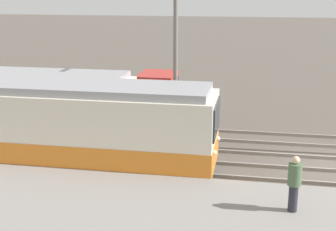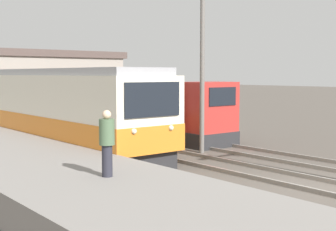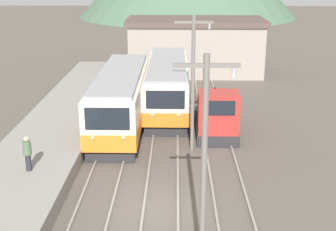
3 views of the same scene
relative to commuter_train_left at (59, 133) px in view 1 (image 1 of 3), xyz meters
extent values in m
plane|color=#564F47|center=(2.60, -10.44, -1.67)|extent=(200.00, 200.00, 0.00)
cube|color=gray|center=(2.08, -10.44, -1.60)|extent=(0.10, 60.00, 0.14)
cube|color=gray|center=(3.52, -10.44, -1.60)|extent=(0.10, 60.00, 0.14)
cube|color=gray|center=(5.08, -10.44, -1.60)|extent=(0.10, 60.00, 0.14)
cube|color=gray|center=(6.52, -10.44, -1.60)|extent=(0.10, 60.00, 0.14)
cube|color=#28282B|center=(0.00, 0.01, -1.32)|extent=(2.58, 11.30, 0.70)
cube|color=silver|center=(0.00, 0.01, 0.33)|extent=(2.80, 11.77, 2.61)
cube|color=orange|center=(0.00, 0.01, -0.50)|extent=(2.84, 11.81, 0.94)
cube|color=black|center=(0.00, -5.91, 0.85)|extent=(2.24, 0.06, 1.15)
sphere|color=silver|center=(-0.77, -5.92, -0.14)|extent=(0.18, 0.18, 0.18)
sphere|color=silver|center=(0.77, -5.92, -0.14)|extent=(0.18, 0.18, 0.18)
cube|color=#939399|center=(0.00, 0.01, 1.78)|extent=(2.46, 11.30, 0.28)
cube|color=#28282B|center=(2.80, 3.98, -1.32)|extent=(2.58, 11.44, 0.70)
cube|color=silver|center=(2.80, 3.98, 0.25)|extent=(2.80, 11.92, 2.43)
cube|color=orange|center=(2.80, 3.98, -0.53)|extent=(2.84, 11.96, 0.87)
cube|color=black|center=(2.80, -2.01, 0.73)|extent=(2.24, 0.06, 1.07)
sphere|color=silver|center=(2.03, -2.02, -0.19)|extent=(0.18, 0.18, 0.18)
sphere|color=silver|center=(3.57, -2.02, -0.19)|extent=(0.18, 0.18, 0.18)
cube|color=#28282B|center=(5.80, -0.80, -1.32)|extent=(2.40, 5.28, 0.70)
cube|color=#B22D28|center=(5.80, -2.60, 0.18)|extent=(2.28, 1.69, 2.30)
cube|color=black|center=(5.80, -3.46, 0.69)|extent=(1.68, 0.04, 0.83)
cube|color=#B22D28|center=(5.80, 0.04, -0.27)|extent=(1.92, 3.49, 1.40)
cylinder|color=black|center=(5.80, 0.04, 0.68)|extent=(0.16, 0.16, 0.50)
cylinder|color=slate|center=(4.30, -3.71, 2.01)|extent=(0.20, 0.20, 7.36)
cylinder|color=#282833|center=(-3.30, -8.37, -0.44)|extent=(0.26, 0.26, 0.79)
cylinder|color=#4C6647|center=(-3.30, -8.37, 0.28)|extent=(0.38, 0.38, 0.64)
sphere|color=beige|center=(-3.30, -8.37, 0.71)|extent=(0.22, 0.22, 0.22)
camera|label=1|loc=(-15.81, -7.12, 5.29)|focal=50.00mm
camera|label=2|loc=(-9.31, -18.10, 1.69)|focal=50.00mm
camera|label=3|loc=(3.41, -27.83, 8.19)|focal=50.00mm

